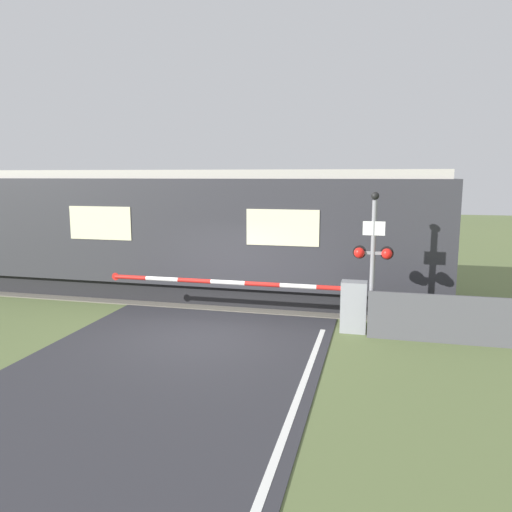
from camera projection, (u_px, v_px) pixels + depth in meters
The scene contains 6 objects.
ground_plane at pixel (202, 335), 11.67m from camera, with size 80.00×80.00×0.00m, color #5B6B3D.
track_bed at pixel (243, 297), 15.16m from camera, with size 36.00×3.20×0.13m.
train at pixel (124, 230), 15.77m from camera, with size 19.50×2.74×3.84m.
crossing_barrier at pixel (328, 302), 11.95m from camera, with size 6.63×0.44×1.22m.
signal_post at pixel (373, 255), 11.33m from camera, with size 0.91×0.26×3.33m.
roadside_fence at pixel (444, 319), 11.00m from camera, with size 3.32×0.06×1.10m.
Camera 1 is at (3.92, -10.60, 3.69)m, focal length 35.00 mm.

